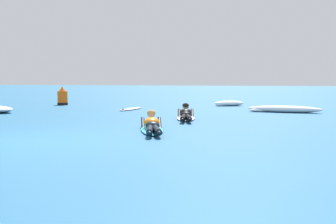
# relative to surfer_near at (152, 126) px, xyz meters

# --- Properties ---
(ground_plane) EXTENTS (120.00, 120.00, 0.00)m
(ground_plane) POSITION_rel_surfer_near_xyz_m (-2.15, 7.85, -0.14)
(ground_plane) COLOR #235B84
(surfer_near) EXTENTS (1.16, 2.52, 0.54)m
(surfer_near) POSITION_rel_surfer_near_xyz_m (0.00, 0.00, 0.00)
(surfer_near) COLOR #2DB2D1
(surfer_near) RESTS_ON ground
(surfer_far) EXTENTS (0.93, 2.61, 0.54)m
(surfer_far) POSITION_rel_surfer_near_xyz_m (0.35, 2.94, 0.00)
(surfer_far) COLOR white
(surfer_far) RESTS_ON ground
(drifting_surfboard) EXTENTS (0.73, 1.96, 0.16)m
(drifting_surfboard) POSITION_rel_surfer_near_xyz_m (-2.60, 6.26, -0.10)
(drifting_surfboard) COLOR silver
(drifting_surfboard) RESTS_ON ground
(whitewater_front) EXTENTS (1.56, 1.08, 0.26)m
(whitewater_front) POSITION_rel_surfer_near_xyz_m (1.38, 9.35, -0.01)
(whitewater_front) COLOR white
(whitewater_front) RESTS_ON ground
(whitewater_mid_right) EXTENTS (2.83, 0.82, 0.27)m
(whitewater_mid_right) POSITION_rel_surfer_near_xyz_m (3.68, 6.21, -0.01)
(whitewater_mid_right) COLOR white
(whitewater_mid_right) RESTS_ON ground
(channel_marker_buoy) EXTENTS (0.52, 0.52, 0.93)m
(channel_marker_buoy) POSITION_rel_surfer_near_xyz_m (-6.84, 8.27, 0.23)
(channel_marker_buoy) COLOR #EA5B0F
(channel_marker_buoy) RESTS_ON ground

